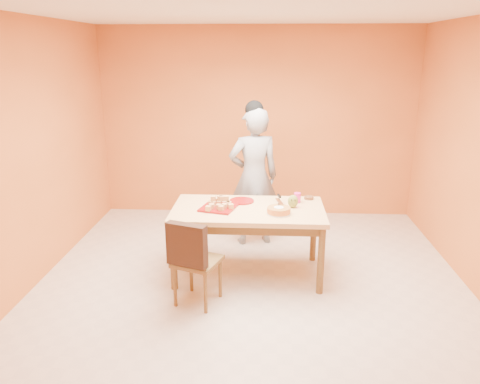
# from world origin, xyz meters

# --- Properties ---
(floor) EXTENTS (5.00, 5.00, 0.00)m
(floor) POSITION_xyz_m (0.00, 0.00, 0.00)
(floor) COLOR beige
(floor) RESTS_ON ground
(ceiling) EXTENTS (5.00, 5.00, 0.00)m
(ceiling) POSITION_xyz_m (0.00, 0.00, 2.70)
(ceiling) COLOR white
(ceiling) RESTS_ON wall_back
(wall_back) EXTENTS (4.50, 0.00, 4.50)m
(wall_back) POSITION_xyz_m (0.00, 2.50, 1.35)
(wall_back) COLOR orange
(wall_back) RESTS_ON floor
(wall_left) EXTENTS (0.00, 5.00, 5.00)m
(wall_left) POSITION_xyz_m (-2.25, 0.00, 1.35)
(wall_left) COLOR orange
(wall_left) RESTS_ON floor
(dining_table) EXTENTS (1.60, 0.90, 0.76)m
(dining_table) POSITION_xyz_m (-0.04, 0.44, 0.67)
(dining_table) COLOR #EDC77C
(dining_table) RESTS_ON floor
(dining_chair) EXTENTS (0.52, 0.58, 0.88)m
(dining_chair) POSITION_xyz_m (-0.50, -0.20, 0.45)
(dining_chair) COLOR brown
(dining_chair) RESTS_ON floor
(pastry_pile) EXTENTS (0.31, 0.31, 0.10)m
(pastry_pile) POSITION_xyz_m (-0.36, 0.40, 0.83)
(pastry_pile) COLOR tan
(pastry_pile) RESTS_ON pastry_platter
(person) EXTENTS (0.71, 0.56, 1.71)m
(person) POSITION_xyz_m (-0.01, 1.34, 0.86)
(person) COLOR gray
(person) RESTS_ON floor
(pastry_platter) EXTENTS (0.42, 0.42, 0.02)m
(pastry_platter) POSITION_xyz_m (-0.36, 0.40, 0.77)
(pastry_platter) COLOR maroon
(pastry_platter) RESTS_ON dining_table
(red_dinner_plate) EXTENTS (0.34, 0.34, 0.02)m
(red_dinner_plate) POSITION_xyz_m (-0.12, 0.66, 0.77)
(red_dinner_plate) COLOR maroon
(red_dinner_plate) RESTS_ON dining_table
(white_cake_plate) EXTENTS (0.27, 0.27, 0.01)m
(white_cake_plate) POSITION_xyz_m (0.27, 0.28, 0.77)
(white_cake_plate) COLOR white
(white_cake_plate) RESTS_ON dining_table
(sponge_cake) EXTENTS (0.27, 0.27, 0.05)m
(sponge_cake) POSITION_xyz_m (0.27, 0.28, 0.80)
(sponge_cake) COLOR orange
(sponge_cake) RESTS_ON white_cake_plate
(cake_server) EXTENTS (0.09, 0.23, 0.01)m
(cake_server) POSITION_xyz_m (0.28, 0.46, 0.83)
(cake_server) COLOR white
(cake_server) RESTS_ON sponge_cake
(egg_ornament) EXTENTS (0.13, 0.11, 0.14)m
(egg_ornament) POSITION_xyz_m (0.43, 0.49, 0.83)
(egg_ornament) COLOR olive
(egg_ornament) RESTS_ON dining_table
(magenta_glass) EXTENTS (0.10, 0.10, 0.11)m
(magenta_glass) POSITION_xyz_m (0.48, 0.66, 0.81)
(magenta_glass) COLOR #DF2189
(magenta_glass) RESTS_ON dining_table
(checker_tin) EXTENTS (0.13, 0.13, 0.03)m
(checker_tin) POSITION_xyz_m (0.62, 0.79, 0.78)
(checker_tin) COLOR #33170E
(checker_tin) RESTS_ON dining_table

